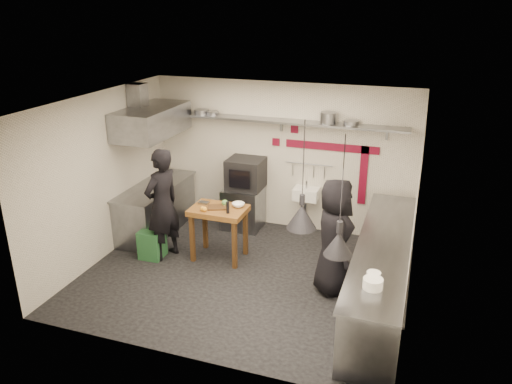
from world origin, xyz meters
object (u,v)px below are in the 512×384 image
(prep_table, at_px, (219,233))
(chef_right, at_px, (334,237))
(combi_oven, at_px, (246,173))
(chef_left, at_px, (162,205))
(green_bin, at_px, (152,244))
(oven_stand, at_px, (243,208))

(prep_table, bearing_deg, chef_right, -10.90)
(combi_oven, xyz_separation_m, chef_left, (-0.89, -1.64, -0.12))
(combi_oven, relative_size, green_bin, 1.33)
(chef_left, xyz_separation_m, chef_right, (2.92, -0.13, -0.07))
(green_bin, xyz_separation_m, prep_table, (1.10, 0.36, 0.21))
(chef_right, bearing_deg, prep_table, 54.25)
(green_bin, bearing_deg, chef_right, -0.82)
(oven_stand, height_order, chef_left, chef_left)
(green_bin, xyz_separation_m, chef_left, (0.20, 0.09, 0.72))
(oven_stand, relative_size, prep_table, 0.87)
(combi_oven, relative_size, chef_left, 0.34)
(combi_oven, distance_m, prep_table, 1.51)
(green_bin, relative_size, prep_table, 0.54)
(prep_table, bearing_deg, combi_oven, 90.64)
(oven_stand, distance_m, green_bin, 1.97)
(chef_left, bearing_deg, combi_oven, 169.22)
(oven_stand, relative_size, chef_left, 0.41)
(green_bin, relative_size, chef_right, 0.28)
(combi_oven, height_order, chef_left, chef_left)
(oven_stand, height_order, green_bin, oven_stand)
(oven_stand, xyz_separation_m, green_bin, (-1.06, -1.66, -0.15))
(chef_left, bearing_deg, prep_table, 124.47)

